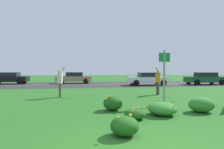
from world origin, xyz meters
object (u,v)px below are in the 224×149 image
object	(u,v)px
car_dark_green_leftmost	(205,78)
car_black_rightmost	(9,78)
person_thrower_white_shirt	(60,81)
person_catcher_orange_shirt	(158,80)
frisbee_orange	(89,80)
sign_post_near_path	(164,72)
car_tan_center_right	(74,78)
car_white_center_left	(147,79)

from	to	relation	value
car_dark_green_leftmost	car_black_rightmost	world-z (taller)	same
person_thrower_white_shirt	person_catcher_orange_shirt	world-z (taller)	person_thrower_white_shirt
person_thrower_white_shirt	frisbee_orange	bearing A→B (deg)	8.27
person_thrower_white_shirt	car_black_rightmost	world-z (taller)	person_thrower_white_shirt
sign_post_near_path	car_tan_center_right	xyz separation A→B (m)	(-5.18, 16.42, -0.87)
sign_post_near_path	person_thrower_white_shirt	bearing A→B (deg)	148.23
sign_post_near_path	car_white_center_left	bearing A→B (deg)	74.74
person_catcher_orange_shirt	car_tan_center_right	xyz separation A→B (m)	(-6.34, 12.71, -0.26)
person_thrower_white_shirt	car_white_center_left	xyz separation A→B (m)	(8.63, 8.72, -0.28)
sign_post_near_path	person_catcher_orange_shirt	world-z (taller)	sign_post_near_path
person_thrower_white_shirt	car_black_rightmost	distance (m)	15.24
person_thrower_white_shirt	person_catcher_orange_shirt	xyz separation A→B (m)	(6.52, 0.40, -0.02)
car_white_center_left	car_black_rightmost	bearing A→B (deg)	165.01
frisbee_orange	person_thrower_white_shirt	bearing A→B (deg)	-171.73
person_catcher_orange_shirt	frisbee_orange	bearing A→B (deg)	-178.26
person_thrower_white_shirt	frisbee_orange	size ratio (longest dim) A/B	7.12
person_thrower_white_shirt	car_white_center_left	distance (m)	12.27
sign_post_near_path	car_white_center_left	distance (m)	12.50
car_dark_green_leftmost	person_thrower_white_shirt	bearing A→B (deg)	-151.06
sign_post_near_path	car_tan_center_right	size ratio (longest dim) A/B	0.59
car_dark_green_leftmost	sign_post_near_path	bearing A→B (deg)	-130.89
frisbee_orange	car_black_rightmost	bearing A→B (deg)	126.62
person_catcher_orange_shirt	car_dark_green_leftmost	size ratio (longest dim) A/B	0.42
car_tan_center_right	car_black_rightmost	xyz separation A→B (m)	(-7.94, 0.00, 0.00)
car_tan_center_right	car_dark_green_leftmost	bearing A→B (deg)	-15.73
person_catcher_orange_shirt	car_black_rightmost	bearing A→B (deg)	138.34
person_thrower_white_shirt	frisbee_orange	distance (m)	1.80
person_thrower_white_shirt	car_black_rightmost	xyz separation A→B (m)	(-7.77, 13.11, -0.28)
sign_post_near_path	car_white_center_left	xyz separation A→B (m)	(3.28, 12.03, -0.87)
person_thrower_white_shirt	car_white_center_left	size ratio (longest dim) A/B	0.42
sign_post_near_path	person_catcher_orange_shirt	distance (m)	3.94
car_dark_green_leftmost	car_tan_center_right	size ratio (longest dim) A/B	1.00
sign_post_near_path	car_tan_center_right	world-z (taller)	sign_post_near_path
car_dark_green_leftmost	car_black_rightmost	bearing A→B (deg)	169.43
car_dark_green_leftmost	car_white_center_left	xyz separation A→B (m)	(-7.13, 0.00, 0.00)
person_thrower_white_shirt	sign_post_near_path	bearing A→B (deg)	-31.77
person_catcher_orange_shirt	car_black_rightmost	world-z (taller)	person_catcher_orange_shirt
car_tan_center_right	sign_post_near_path	bearing A→B (deg)	-72.51
person_thrower_white_shirt	person_catcher_orange_shirt	distance (m)	6.53
person_thrower_white_shirt	car_dark_green_leftmost	size ratio (longest dim) A/B	0.42
person_catcher_orange_shirt	car_tan_center_right	size ratio (longest dim) A/B	0.42
car_white_center_left	car_dark_green_leftmost	bearing A→B (deg)	0.00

